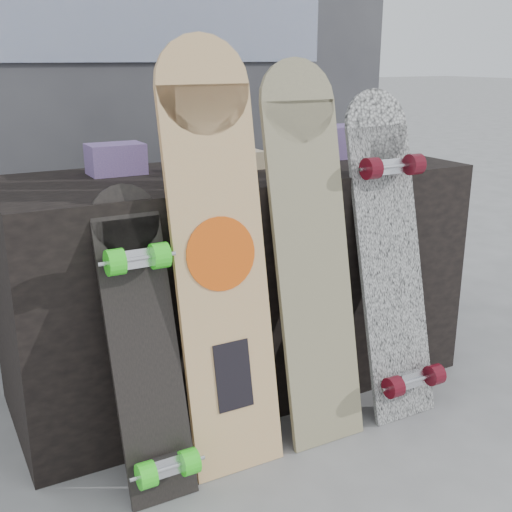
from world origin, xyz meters
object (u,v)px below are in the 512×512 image
longboard_geisha (219,247)px  skateboard_dark (145,343)px  vendor_table (238,281)px  longboard_cascadia (391,251)px  longboard_celtic (311,243)px

longboard_geisha → skateboard_dark: 0.34m
longboard_geisha → skateboard_dark: size_ratio=1.46×
skateboard_dark → vendor_table: bearing=39.8°
longboard_cascadia → skateboard_dark: longboard_cascadia is taller
longboard_celtic → skateboard_dark: bearing=-174.9°
longboard_celtic → longboard_cascadia: (0.31, -0.01, -0.07)m
longboard_geisha → longboard_cascadia: size_ratio=1.15×
longboard_geisha → skateboard_dark: bearing=-169.4°
longboard_celtic → vendor_table: bearing=101.2°
longboard_geisha → vendor_table: bearing=56.2°
longboard_cascadia → vendor_table: bearing=136.0°
vendor_table → longboard_celtic: bearing=-78.8°
longboard_geisha → skateboard_dark: (-0.25, -0.05, -0.22)m
longboard_cascadia → longboard_celtic: bearing=177.9°
longboard_celtic → skateboard_dark: (-0.56, -0.05, -0.19)m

